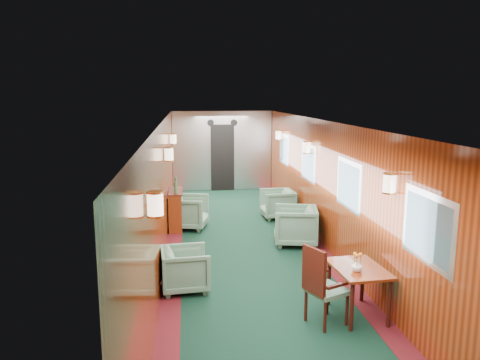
{
  "coord_description": "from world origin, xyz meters",
  "views": [
    {
      "loc": [
        -1.08,
        -8.1,
        2.87
      ],
      "look_at": [
        0.0,
        1.25,
        1.15
      ],
      "focal_mm": 35.0,
      "sensor_mm": 36.0,
      "label": 1
    }
  ],
  "objects_px": {
    "dining_table": "(358,275)",
    "credenza": "(176,209)",
    "armchair_left_near": "(185,269)",
    "armchair_right_near": "(295,226)",
    "armchair_right_far": "(277,204)",
    "side_chair": "(321,283)",
    "armchair_left_far": "(189,212)"
  },
  "relations": [
    {
      "from": "armchair_left_near",
      "to": "armchair_right_far",
      "type": "distance_m",
      "value": 4.47
    },
    {
      "from": "armchair_left_near",
      "to": "armchair_right_near",
      "type": "height_order",
      "value": "armchair_right_near"
    },
    {
      "from": "side_chair",
      "to": "armchair_left_far",
      "type": "bearing_deg",
      "value": 84.47
    },
    {
      "from": "armchair_right_far",
      "to": "armchair_left_far",
      "type": "bearing_deg",
      "value": -76.15
    },
    {
      "from": "armchair_left_near",
      "to": "armchair_right_near",
      "type": "xyz_separation_m",
      "value": [
        2.12,
        1.92,
        0.05
      ]
    },
    {
      "from": "credenza",
      "to": "dining_table",
      "type": "bearing_deg",
      "value": -60.9
    },
    {
      "from": "dining_table",
      "to": "armchair_left_near",
      "type": "distance_m",
      "value": 2.51
    },
    {
      "from": "armchair_left_near",
      "to": "armchair_left_far",
      "type": "height_order",
      "value": "armchair_left_far"
    },
    {
      "from": "armchair_left_far",
      "to": "armchair_right_near",
      "type": "xyz_separation_m",
      "value": [
        2.05,
        -1.36,
        0.01
      ]
    },
    {
      "from": "credenza",
      "to": "armchair_left_far",
      "type": "relative_size",
      "value": 1.4
    },
    {
      "from": "dining_table",
      "to": "armchair_right_far",
      "type": "height_order",
      "value": "armchair_right_far"
    },
    {
      "from": "side_chair",
      "to": "armchair_right_near",
      "type": "distance_m",
      "value": 3.25
    },
    {
      "from": "armchair_right_near",
      "to": "armchair_right_far",
      "type": "bearing_deg",
      "value": -169.45
    },
    {
      "from": "dining_table",
      "to": "side_chair",
      "type": "relative_size",
      "value": 0.9
    },
    {
      "from": "armchair_left_near",
      "to": "armchair_right_near",
      "type": "bearing_deg",
      "value": -53.15
    },
    {
      "from": "credenza",
      "to": "armchair_left_near",
      "type": "distance_m",
      "value": 3.33
    },
    {
      "from": "credenza",
      "to": "armchair_right_far",
      "type": "xyz_separation_m",
      "value": [
        2.36,
        0.59,
        -0.09
      ]
    },
    {
      "from": "armchair_left_near",
      "to": "armchair_right_far",
      "type": "relative_size",
      "value": 0.94
    },
    {
      "from": "side_chair",
      "to": "armchair_right_near",
      "type": "xyz_separation_m",
      "value": [
        0.43,
        3.22,
        -0.19
      ]
    },
    {
      "from": "credenza",
      "to": "armchair_left_near",
      "type": "xyz_separation_m",
      "value": [
        0.21,
        -3.32,
        -0.11
      ]
    },
    {
      "from": "dining_table",
      "to": "armchair_right_far",
      "type": "relative_size",
      "value": 1.25
    },
    {
      "from": "dining_table",
      "to": "side_chair",
      "type": "bearing_deg",
      "value": -163.88
    },
    {
      "from": "side_chair",
      "to": "dining_table",
      "type": "bearing_deg",
      "value": -4.81
    },
    {
      "from": "armchair_right_far",
      "to": "armchair_right_near",
      "type": "bearing_deg",
      "value": -3.96
    },
    {
      "from": "armchair_left_far",
      "to": "armchair_right_far",
      "type": "bearing_deg",
      "value": -59.6
    },
    {
      "from": "side_chair",
      "to": "credenza",
      "type": "relative_size",
      "value": 0.93
    },
    {
      "from": "armchair_left_near",
      "to": "armchair_right_far",
      "type": "bearing_deg",
      "value": -34.16
    },
    {
      "from": "dining_table",
      "to": "armchair_left_far",
      "type": "distance_m",
      "value": 4.89
    },
    {
      "from": "dining_table",
      "to": "side_chair",
      "type": "height_order",
      "value": "side_chair"
    },
    {
      "from": "dining_table",
      "to": "credenza",
      "type": "distance_m",
      "value": 5.05
    },
    {
      "from": "credenza",
      "to": "armchair_right_far",
      "type": "relative_size",
      "value": 1.5
    },
    {
      "from": "credenza",
      "to": "armchair_right_far",
      "type": "height_order",
      "value": "credenza"
    }
  ]
}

